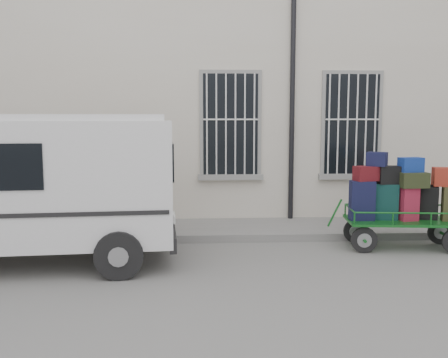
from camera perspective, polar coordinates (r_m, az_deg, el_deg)
name	(u,v)px	position (r m, az deg, el deg)	size (l,w,h in m)	color
ground	(266,263)	(8.44, 4.80, -9.50)	(80.00, 80.00, 0.00)	slate
building	(239,95)	(13.57, 1.77, 9.55)	(24.00, 5.15, 6.00)	beige
sidewalk	(252,229)	(10.53, 3.19, -5.73)	(24.00, 1.70, 0.15)	slate
luggage_cart	(403,200)	(9.67, 19.77, -2.31)	(2.46, 1.14, 1.77)	black
van	(24,180)	(8.69, -21.94, -0.06)	(5.00, 2.51, 2.45)	white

